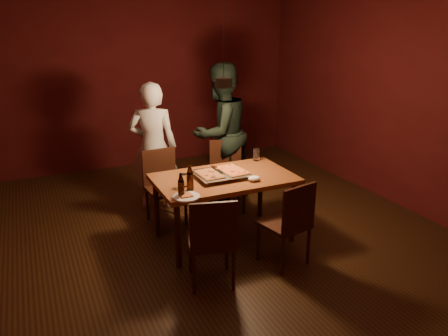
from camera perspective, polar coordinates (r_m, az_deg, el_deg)
name	(u,v)px	position (r m, az deg, el deg)	size (l,w,h in m)	color
room_shell	(224,116)	(4.68, -0.04, 6.84)	(6.00, 6.00, 6.00)	#39240F
dining_table	(224,183)	(4.78, 0.00, -1.97)	(1.50, 0.90, 0.75)	brown
chair_far_left	(163,179)	(5.34, -8.02, -1.49)	(0.45, 0.45, 0.49)	#38190F
chair_far_right	(227,168)	(5.68, 0.35, -0.04)	(0.52, 0.52, 0.49)	#38190F
chair_near_left	(212,235)	(3.97, -1.56, -8.68)	(0.51, 0.51, 0.49)	#38190F
chair_near_right	(291,217)	(4.35, 8.68, -6.37)	(0.50, 0.50, 0.49)	#38190F
pizza_tray	(221,175)	(4.74, -0.41, -0.89)	(0.55, 0.45, 0.05)	silver
pizza_meat	(209,174)	(4.66, -1.96, -0.80)	(0.22, 0.35, 0.02)	maroon
pizza_cheese	(232,170)	(4.78, 1.06, -0.27)	(0.25, 0.39, 0.02)	gold
spatula	(219,171)	(4.74, -0.70, -0.38)	(0.09, 0.24, 0.04)	silver
beer_bottle_a	(181,185)	(4.20, -5.63, -2.23)	(0.06, 0.06, 0.24)	black
beer_bottle_b	(190,177)	(4.35, -4.46, -1.23)	(0.07, 0.07, 0.27)	black
water_glass_left	(183,180)	(4.47, -5.36, -1.62)	(0.08, 0.08, 0.13)	silver
water_glass_right	(256,155)	(5.29, 4.23, 1.75)	(0.07, 0.07, 0.15)	silver
plate_slice	(186,197)	(4.21, -4.96, -3.74)	(0.27, 0.27, 0.03)	white
napkin	(254,179)	(4.62, 3.97, -1.39)	(0.13, 0.10, 0.06)	white
diner_white	(153,147)	(5.65, -9.24, 2.72)	(0.61, 0.40, 1.66)	silver
diner_dark	(221,133)	(5.88, -0.46, 4.57)	(0.90, 0.70, 1.85)	black
pendant_lamp	(224,82)	(4.62, -0.05, 11.22)	(0.18, 0.18, 1.10)	black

